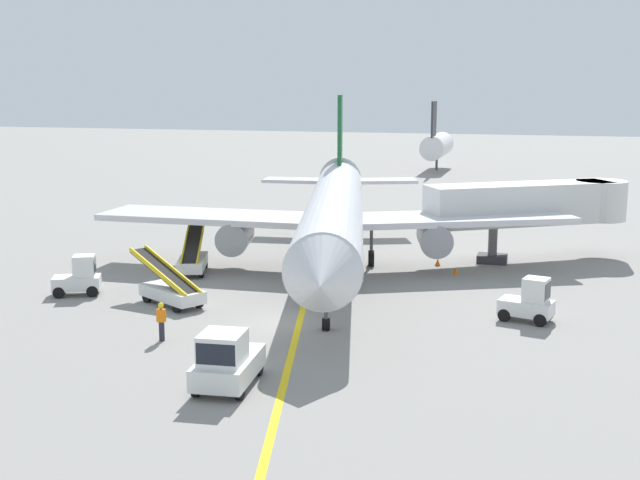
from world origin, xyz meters
The scene contains 13 objects.
ground_plane centered at (0.00, 0.00, 0.00)m, with size 300.00×300.00×0.00m, color gray.
taxi_line_yellow centered at (-0.68, 5.00, 0.00)m, with size 0.30×80.00×0.01m, color yellow.
airliner centered at (-0.80, 11.23, 3.42)m, with size 27.95×35.01×10.10m.
jet_bridge centered at (10.68, 17.77, 3.54)m, with size 12.22×8.89×4.85m.
pushback_tug centered at (0.32, -8.39, 0.99)m, with size 2.19×3.75×2.20m.
baggage_tug_near_wing centered at (10.63, 3.40, 0.93)m, with size 2.65×1.85×2.10m.
baggage_tug_by_cargo_door centered at (-12.17, 2.13, 0.93)m, with size 2.72×2.17×2.10m.
belt_loader_forward_hold centered at (-6.72, 1.63, 0.78)m, with size 4.95×3.61×2.59m.
belt_loader_aft_hold centered at (-8.69, 8.62, 0.78)m, with size 2.74×5.15×2.59m.
ground_crew_marshaller centered at (-4.47, -3.93, 0.91)m, with size 0.36×0.24×1.70m.
safety_cone_nose_left centered at (6.23, 12.25, 0.22)m, with size 0.36×0.36×0.44m, color orange.
safety_cone_nose_right centered at (4.90, 14.24, 0.22)m, with size 0.36×0.36×0.44m, color orange.
distant_aircraft_far_left centered at (-3.00, 70.72, 3.22)m, with size 3.00×10.10×8.80m.
Camera 1 is at (11.37, -35.12, 10.88)m, focal length 46.68 mm.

